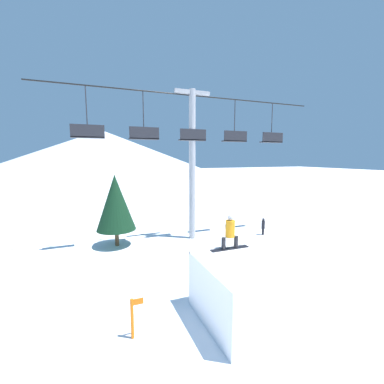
% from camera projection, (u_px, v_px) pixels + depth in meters
% --- Properties ---
extents(ground_plane, '(220.00, 220.00, 0.00)m').
position_uv_depth(ground_plane, '(243.00, 332.00, 8.25)').
color(ground_plane, white).
extents(mountain_ridge, '(74.60, 74.60, 14.17)m').
position_uv_depth(mountain_ridge, '(102.00, 152.00, 83.86)').
color(mountain_ridge, silver).
rests_on(mountain_ridge, ground_plane).
extents(snow_ramp, '(2.68, 3.21, 2.06)m').
position_uv_depth(snow_ramp, '(242.00, 291.00, 8.76)').
color(snow_ramp, white).
rests_on(snow_ramp, ground_plane).
extents(snowboarder, '(1.57, 0.36, 1.33)m').
position_uv_depth(snowboarder, '(230.00, 232.00, 9.78)').
color(snowboarder, black).
rests_on(snowboarder, snow_ramp).
extents(chairlift, '(18.79, 0.44, 9.90)m').
position_uv_depth(chairlift, '(192.00, 151.00, 16.97)').
color(chairlift, '#9E9EA3').
rests_on(chairlift, ground_plane).
extents(pine_tree_near, '(2.42, 2.42, 4.51)m').
position_uv_depth(pine_tree_near, '(115.00, 202.00, 15.90)').
color(pine_tree_near, '#4C3823').
rests_on(pine_tree_near, ground_plane).
extents(trail_marker, '(0.41, 0.10, 1.29)m').
position_uv_depth(trail_marker, '(133.00, 317.00, 7.87)').
color(trail_marker, orange).
rests_on(trail_marker, ground_plane).
extents(distant_skier, '(0.24, 0.24, 1.23)m').
position_uv_depth(distant_skier, '(263.00, 226.00, 18.43)').
color(distant_skier, black).
rests_on(distant_skier, ground_plane).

